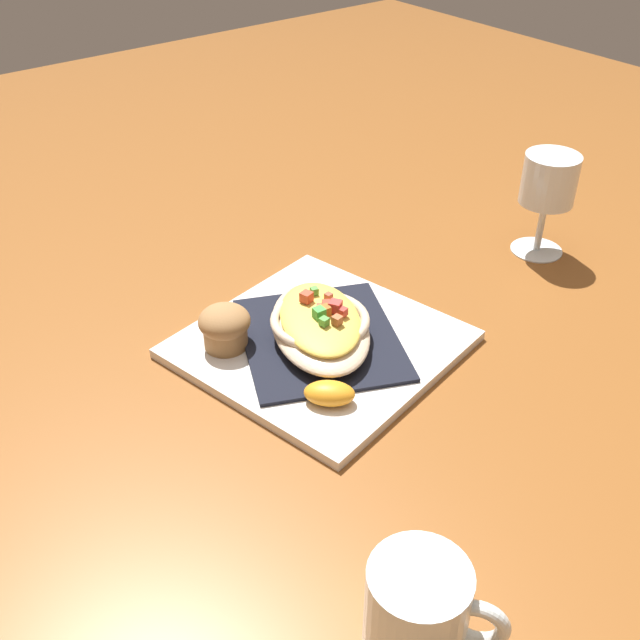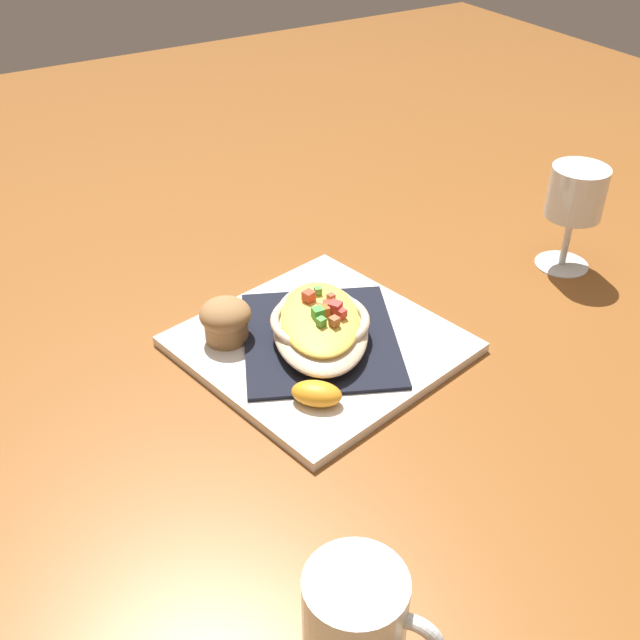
{
  "view_description": "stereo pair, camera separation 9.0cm",
  "coord_description": "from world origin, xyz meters",
  "px_view_note": "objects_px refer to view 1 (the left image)",
  "views": [
    {
      "loc": [
        0.45,
        0.58,
        0.56
      ],
      "look_at": [
        0.0,
        0.0,
        0.04
      ],
      "focal_mm": 42.61,
      "sensor_mm": 36.0,
      "label": 1
    },
    {
      "loc": [
        0.38,
        0.63,
        0.56
      ],
      "look_at": [
        0.0,
        0.0,
        0.04
      ],
      "focal_mm": 42.61,
      "sensor_mm": 36.0,
      "label": 2
    }
  ],
  "objects_px": {
    "square_plate": "(320,344)",
    "gratin_dish": "(320,323)",
    "muffin": "(225,326)",
    "stemmed_glass": "(548,185)",
    "orange_garnish": "(330,393)",
    "coffee_mug": "(418,614)"
  },
  "relations": [
    {
      "from": "orange_garnish",
      "to": "coffee_mug",
      "type": "distance_m",
      "value": 0.29
    },
    {
      "from": "orange_garnish",
      "to": "muffin",
      "type": "bearing_deg",
      "value": -77.09
    },
    {
      "from": "square_plate",
      "to": "gratin_dish",
      "type": "xyz_separation_m",
      "value": [
        -0.0,
        0.0,
        0.03
      ]
    },
    {
      "from": "orange_garnish",
      "to": "coffee_mug",
      "type": "bearing_deg",
      "value": 65.32
    },
    {
      "from": "square_plate",
      "to": "gratin_dish",
      "type": "height_order",
      "value": "gratin_dish"
    },
    {
      "from": "coffee_mug",
      "to": "muffin",
      "type": "bearing_deg",
      "value": -101.45
    },
    {
      "from": "gratin_dish",
      "to": "orange_garnish",
      "type": "bearing_deg",
      "value": 57.47
    },
    {
      "from": "muffin",
      "to": "square_plate",
      "type": "bearing_deg",
      "value": 147.22
    },
    {
      "from": "gratin_dish",
      "to": "square_plate",
      "type": "bearing_deg",
      "value": -51.85
    },
    {
      "from": "coffee_mug",
      "to": "stemmed_glass",
      "type": "distance_m",
      "value": 0.67
    },
    {
      "from": "stemmed_glass",
      "to": "orange_garnish",
      "type": "bearing_deg",
      "value": 10.4
    },
    {
      "from": "coffee_mug",
      "to": "stemmed_glass",
      "type": "height_order",
      "value": "stemmed_glass"
    },
    {
      "from": "orange_garnish",
      "to": "stemmed_glass",
      "type": "distance_m",
      "value": 0.47
    },
    {
      "from": "orange_garnish",
      "to": "stemmed_glass",
      "type": "xyz_separation_m",
      "value": [
        -0.46,
        -0.08,
        0.08
      ]
    },
    {
      "from": "muffin",
      "to": "coffee_mug",
      "type": "distance_m",
      "value": 0.42
    },
    {
      "from": "gratin_dish",
      "to": "stemmed_glass",
      "type": "relative_size",
      "value": 1.48
    },
    {
      "from": "muffin",
      "to": "stemmed_glass",
      "type": "relative_size",
      "value": 0.41
    },
    {
      "from": "gratin_dish",
      "to": "orange_garnish",
      "type": "xyz_separation_m",
      "value": [
        0.06,
        0.09,
        -0.01
      ]
    },
    {
      "from": "gratin_dish",
      "to": "muffin",
      "type": "height_order",
      "value": "gratin_dish"
    },
    {
      "from": "square_plate",
      "to": "stemmed_glass",
      "type": "bearing_deg",
      "value": 178.63
    },
    {
      "from": "gratin_dish",
      "to": "orange_garnish",
      "type": "distance_m",
      "value": 0.11
    },
    {
      "from": "gratin_dish",
      "to": "orange_garnish",
      "type": "relative_size",
      "value": 3.22
    }
  ]
}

